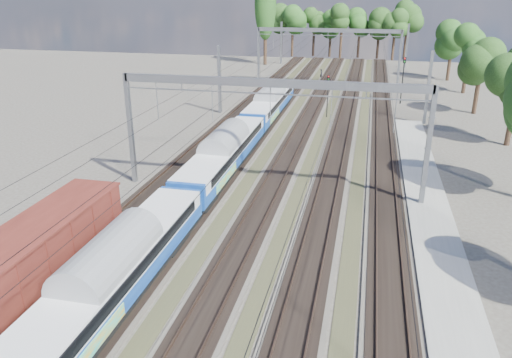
% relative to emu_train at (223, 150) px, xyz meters
% --- Properties ---
extents(track_bed, '(21.00, 130.00, 0.34)m').
position_rel_emu_train_xyz_m(track_bed, '(4.50, 12.42, -2.33)').
color(track_bed, '#47423A').
rests_on(track_bed, ground).
extents(platform, '(3.00, 70.00, 0.30)m').
position_rel_emu_train_xyz_m(platform, '(16.50, -12.58, -2.28)').
color(platform, gray).
rests_on(platform, ground).
extents(catenary, '(25.65, 130.00, 9.00)m').
position_rel_emu_train_xyz_m(catenary, '(4.83, 20.11, 3.97)').
color(catenary, gray).
rests_on(catenary, ground).
extents(tree_belt, '(39.30, 98.75, 11.81)m').
position_rel_emu_train_xyz_m(tree_belt, '(11.52, 61.54, 5.91)').
color(tree_belt, black).
rests_on(tree_belt, ground).
extents(poplar, '(4.40, 4.40, 19.04)m').
position_rel_emu_train_xyz_m(poplar, '(-10.00, 65.42, 9.46)').
color(poplar, black).
rests_on(poplar, ground).
extents(emu_train, '(2.82, 59.78, 4.13)m').
position_rel_emu_train_xyz_m(emu_train, '(0.00, 0.00, 0.00)').
color(emu_train, black).
rests_on(emu_train, ground).
extents(freight_boxcar, '(3.11, 14.99, 3.87)m').
position_rel_emu_train_xyz_m(freight_boxcar, '(-4.50, -19.90, -0.07)').
color(freight_boxcar, black).
rests_on(freight_boxcar, ground).
extents(worker, '(0.44, 0.64, 1.67)m').
position_rel_emu_train_xyz_m(worker, '(3.18, 50.92, -1.60)').
color(worker, black).
rests_on(worker, ground).
extents(signal_near, '(0.36, 0.33, 5.24)m').
position_rel_emu_train_xyz_m(signal_near, '(6.70, 22.81, 0.89)').
color(signal_near, black).
rests_on(signal_near, ground).
extents(signal_far, '(0.42, 0.38, 6.35)m').
position_rel_emu_train_xyz_m(signal_far, '(16.01, 33.15, 1.59)').
color(signal_far, black).
rests_on(signal_far, ground).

